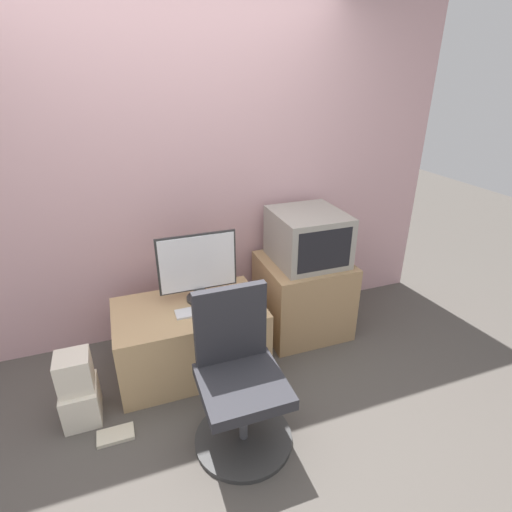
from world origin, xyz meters
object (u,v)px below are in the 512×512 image
main_monitor (198,267)px  cardboard_box_lower (81,402)px  crt_tv (308,237)px  office_chair (240,385)px  mouse (232,306)px  keyboard (200,311)px  book (116,435)px

main_monitor → cardboard_box_lower: size_ratio=2.05×
crt_tv → office_chair: bearing=-133.8°
mouse → office_chair: office_chair is taller
keyboard → mouse: mouse is taller
keyboard → mouse: size_ratio=5.72×
mouse → cardboard_box_lower: bearing=-172.3°
crt_tv → main_monitor: bearing=-173.9°
keyboard → crt_tv: bearing=15.4°
crt_tv → cardboard_box_lower: 1.91m
keyboard → book: keyboard is taller
office_chair → keyboard: bearing=97.3°
mouse → main_monitor: bearing=135.0°
book → main_monitor: bearing=39.8°
main_monitor → crt_tv: size_ratio=0.99×
main_monitor → office_chair: size_ratio=0.59×
keyboard → book: size_ratio=1.58×
keyboard → book: 0.90m
keyboard → cardboard_box_lower: 0.91m
keyboard → crt_tv: size_ratio=0.61×
cardboard_box_lower → book: (0.18, -0.23, -0.11)m
mouse → cardboard_box_lower: (-1.03, -0.14, -0.40)m
office_chair → main_monitor: bearing=93.3°
crt_tv → book: crt_tv is taller
keyboard → office_chair: office_chair is taller
main_monitor → keyboard: 0.30m
mouse → crt_tv: size_ratio=0.11×
main_monitor → cardboard_box_lower: 1.11m
mouse → cardboard_box_lower: mouse is taller
main_monitor → office_chair: bearing=-86.7°
main_monitor → crt_tv: (0.88, 0.09, 0.07)m
main_monitor → mouse: main_monitor is taller
crt_tv → cardboard_box_lower: crt_tv is taller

